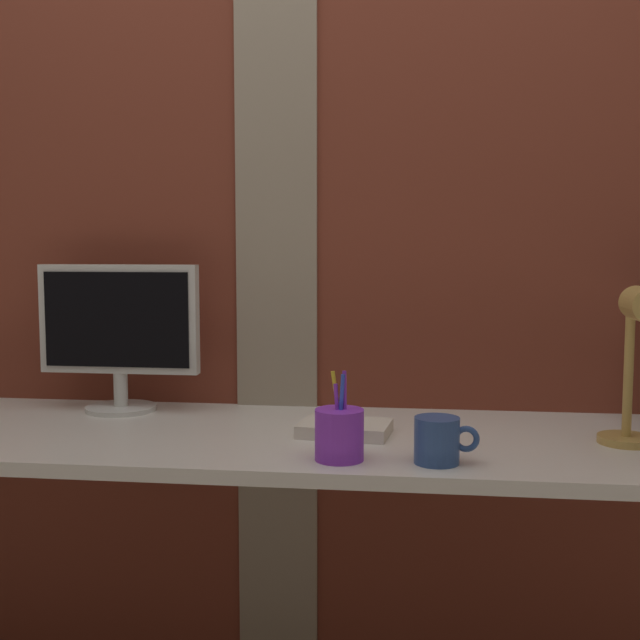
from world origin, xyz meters
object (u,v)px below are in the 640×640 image
desk_lamp (636,349)px  pen_cup (339,434)px  monitor (119,328)px  coffee_mug (438,440)px

desk_lamp → pen_cup: 0.64m
monitor → pen_cup: bearing=-32.9°
desk_lamp → pen_cup: (-0.60, -0.15, -0.16)m
pen_cup → coffee_mug: size_ratio=1.41×
monitor → coffee_mug: monitor is taller
coffee_mug → pen_cup: bearing=180.0°
pen_cup → coffee_mug: 0.19m
desk_lamp → coffee_mug: 0.47m
monitor → desk_lamp: size_ratio=1.21×
coffee_mug → desk_lamp: bearing=20.6°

